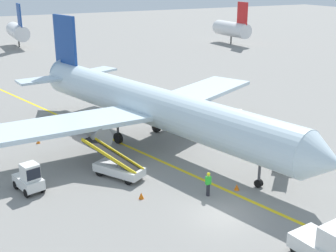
{
  "coord_description": "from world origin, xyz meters",
  "views": [
    {
      "loc": [
        -14.37,
        -20.13,
        14.1
      ],
      "look_at": [
        1.48,
        10.2,
        2.5
      ],
      "focal_mm": 48.08,
      "sensor_mm": 36.0,
      "label": 1
    }
  ],
  "objects_px": {
    "safety_cone_wingtip_left": "(38,141)",
    "baggage_tug_near_wing": "(233,122)",
    "pushback_tug": "(330,247)",
    "baggage_tug_by_cargo_door": "(29,179)",
    "belt_loader_aft_hold": "(285,155)",
    "safety_cone_nose_right": "(237,187)",
    "safety_cone_nose_left": "(141,196)",
    "ground_crew_marshaller": "(208,183)",
    "airliner": "(148,105)",
    "belt_loader_forward_hold": "(118,167)"
  },
  "relations": [
    {
      "from": "baggage_tug_by_cargo_door",
      "to": "belt_loader_aft_hold",
      "type": "relative_size",
      "value": 0.59
    },
    {
      "from": "safety_cone_nose_left",
      "to": "airliner",
      "type": "bearing_deg",
      "value": 62.32
    },
    {
      "from": "belt_loader_forward_hold",
      "to": "ground_crew_marshaller",
      "type": "bearing_deg",
      "value": -52.93
    },
    {
      "from": "airliner",
      "to": "ground_crew_marshaller",
      "type": "bearing_deg",
      "value": -94.24
    },
    {
      "from": "pushback_tug",
      "to": "safety_cone_wingtip_left",
      "type": "relative_size",
      "value": 8.6
    },
    {
      "from": "baggage_tug_near_wing",
      "to": "safety_cone_nose_left",
      "type": "relative_size",
      "value": 6.18
    },
    {
      "from": "belt_loader_aft_hold",
      "to": "belt_loader_forward_hold",
      "type": "bearing_deg",
      "value": 162.65
    },
    {
      "from": "safety_cone_wingtip_left",
      "to": "baggage_tug_near_wing",
      "type": "bearing_deg",
      "value": -17.68
    },
    {
      "from": "pushback_tug",
      "to": "safety_cone_wingtip_left",
      "type": "distance_m",
      "value": 26.18
    },
    {
      "from": "pushback_tug",
      "to": "baggage_tug_near_wing",
      "type": "distance_m",
      "value": 20.46
    },
    {
      "from": "baggage_tug_near_wing",
      "to": "safety_cone_nose_left",
      "type": "bearing_deg",
      "value": -148.1
    },
    {
      "from": "belt_loader_aft_hold",
      "to": "safety_cone_nose_right",
      "type": "distance_m",
      "value": 6.27
    },
    {
      "from": "ground_crew_marshaller",
      "to": "belt_loader_forward_hold",
      "type": "bearing_deg",
      "value": 127.07
    },
    {
      "from": "airliner",
      "to": "belt_loader_forward_hold",
      "type": "distance_m",
      "value": 7.95
    },
    {
      "from": "safety_cone_nose_right",
      "to": "safety_cone_wingtip_left",
      "type": "height_order",
      "value": "same"
    },
    {
      "from": "safety_cone_wingtip_left",
      "to": "pushback_tug",
      "type": "bearing_deg",
      "value": -68.96
    },
    {
      "from": "baggage_tug_near_wing",
      "to": "safety_cone_nose_right",
      "type": "distance_m",
      "value": 12.15
    },
    {
      "from": "safety_cone_nose_left",
      "to": "ground_crew_marshaller",
      "type": "bearing_deg",
      "value": -22.23
    },
    {
      "from": "ground_crew_marshaller",
      "to": "safety_cone_nose_left",
      "type": "xyz_separation_m",
      "value": [
        -4.13,
        1.69,
        -0.69
      ]
    },
    {
      "from": "pushback_tug",
      "to": "baggage_tug_near_wing",
      "type": "height_order",
      "value": "pushback_tug"
    },
    {
      "from": "pushback_tug",
      "to": "safety_cone_wingtip_left",
      "type": "height_order",
      "value": "pushback_tug"
    },
    {
      "from": "belt_loader_forward_hold",
      "to": "safety_cone_nose_right",
      "type": "distance_m",
      "value": 8.69
    },
    {
      "from": "baggage_tug_near_wing",
      "to": "belt_loader_aft_hold",
      "type": "relative_size",
      "value": 0.61
    },
    {
      "from": "baggage_tug_near_wing",
      "to": "baggage_tug_by_cargo_door",
      "type": "relative_size",
      "value": 1.03
    },
    {
      "from": "airliner",
      "to": "pushback_tug",
      "type": "distance_m",
      "value": 20.47
    },
    {
      "from": "baggage_tug_by_cargo_door",
      "to": "belt_loader_forward_hold",
      "type": "bearing_deg",
      "value": -5.54
    },
    {
      "from": "baggage_tug_near_wing",
      "to": "safety_cone_nose_left",
      "type": "distance_m",
      "value": 15.48
    },
    {
      "from": "safety_cone_wingtip_left",
      "to": "airliner",
      "type": "bearing_deg",
      "value": -25.18
    },
    {
      "from": "airliner",
      "to": "ground_crew_marshaller",
      "type": "height_order",
      "value": "airliner"
    },
    {
      "from": "belt_loader_forward_hold",
      "to": "belt_loader_aft_hold",
      "type": "height_order",
      "value": "same"
    },
    {
      "from": "baggage_tug_by_cargo_door",
      "to": "belt_loader_forward_hold",
      "type": "distance_m",
      "value": 6.21
    },
    {
      "from": "pushback_tug",
      "to": "belt_loader_aft_hold",
      "type": "xyz_separation_m",
      "value": [
        6.67,
        10.91,
        -0.22
      ]
    },
    {
      "from": "belt_loader_aft_hold",
      "to": "pushback_tug",
      "type": "bearing_deg",
      "value": -121.42
    },
    {
      "from": "airliner",
      "to": "safety_cone_wingtip_left",
      "type": "xyz_separation_m",
      "value": [
        -8.73,
        4.11,
        -3.2
      ]
    },
    {
      "from": "ground_crew_marshaller",
      "to": "safety_cone_nose_right",
      "type": "bearing_deg",
      "value": -5.17
    },
    {
      "from": "belt_loader_aft_hold",
      "to": "ground_crew_marshaller",
      "type": "xyz_separation_m",
      "value": [
        -8.15,
        -1.73,
        0.13
      ]
    },
    {
      "from": "airliner",
      "to": "baggage_tug_by_cargo_door",
      "type": "bearing_deg",
      "value": -156.29
    },
    {
      "from": "ground_crew_marshaller",
      "to": "belt_loader_aft_hold",
      "type": "bearing_deg",
      "value": 12.01
    },
    {
      "from": "baggage_tug_near_wing",
      "to": "safety_cone_wingtip_left",
      "type": "xyz_separation_m",
      "value": [
        -16.9,
        5.39,
        -0.71
      ]
    },
    {
      "from": "pushback_tug",
      "to": "safety_cone_nose_left",
      "type": "xyz_separation_m",
      "value": [
        -5.61,
        10.86,
        -0.77
      ]
    },
    {
      "from": "safety_cone_nose_left",
      "to": "belt_loader_forward_hold",
      "type": "bearing_deg",
      "value": 91.48
    },
    {
      "from": "safety_cone_nose_right",
      "to": "baggage_tug_by_cargo_door",
      "type": "bearing_deg",
      "value": 153.12
    },
    {
      "from": "safety_cone_nose_right",
      "to": "airliner",
      "type": "bearing_deg",
      "value": 96.97
    },
    {
      "from": "pushback_tug",
      "to": "baggage_tug_by_cargo_door",
      "type": "distance_m",
      "value": 19.44
    },
    {
      "from": "pushback_tug",
      "to": "safety_cone_wingtip_left",
      "type": "xyz_separation_m",
      "value": [
        -9.39,
        24.42,
        -0.77
      ]
    },
    {
      "from": "baggage_tug_by_cargo_door",
      "to": "ground_crew_marshaller",
      "type": "distance_m",
      "value": 12.12
    },
    {
      "from": "belt_loader_aft_hold",
      "to": "safety_cone_wingtip_left",
      "type": "xyz_separation_m",
      "value": [
        -16.06,
        13.51,
        -0.56
      ]
    },
    {
      "from": "belt_loader_forward_hold",
      "to": "ground_crew_marshaller",
      "type": "height_order",
      "value": "belt_loader_forward_hold"
    },
    {
      "from": "airliner",
      "to": "safety_cone_nose_left",
      "type": "height_order",
      "value": "airliner"
    },
    {
      "from": "baggage_tug_near_wing",
      "to": "belt_loader_aft_hold",
      "type": "bearing_deg",
      "value": -95.94
    }
  ]
}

